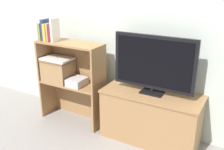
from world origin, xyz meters
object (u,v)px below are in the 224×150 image
at_px(book_navy, 46,30).
at_px(book_ivory, 55,30).
at_px(storage_basket_left, 58,69).
at_px(book_mustard, 48,32).
at_px(laptop, 57,59).
at_px(tv, 154,64).
at_px(book_olive, 43,31).
at_px(tv_stand, 151,117).
at_px(magazine_stack, 77,82).
at_px(book_tan, 50,32).
at_px(book_maroon, 53,33).

height_order(book_navy, book_ivory, book_ivory).
bearing_deg(storage_basket_left, book_mustard, -159.77).
bearing_deg(laptop, storage_basket_left, 180.00).
bearing_deg(tv, book_olive, -175.58).
distance_m(tv_stand, magazine_stack, 0.88).
relative_size(tv, book_olive, 4.24).
distance_m(tv, book_ivory, 1.11).
distance_m(book_olive, book_tan, 0.11).
distance_m(book_tan, book_ivory, 0.07).
bearing_deg(book_olive, book_navy, 0.00).
bearing_deg(book_mustard, book_tan, 0.00).
bearing_deg(book_maroon, magazine_stack, 3.35).
bearing_deg(tv, book_maroon, -175.02).
distance_m(book_maroon, book_ivory, 0.05).
height_order(tv, book_ivory, book_ivory).
xyz_separation_m(book_mustard, book_tan, (0.03, 0.00, 0.00)).
height_order(book_navy, laptop, book_navy).
distance_m(book_navy, magazine_stack, 0.66).
relative_size(book_maroon, magazine_stack, 0.84).
xyz_separation_m(tv_stand, tv, (0.00, -0.00, 0.56)).
bearing_deg(book_ivory, book_tan, 180.00).
xyz_separation_m(tv_stand, book_maroon, (-1.12, -0.10, 0.75)).
height_order(book_navy, magazine_stack, book_navy).
bearing_deg(book_maroon, book_navy, 180.00).
relative_size(book_maroon, laptop, 0.53).
bearing_deg(laptop, magazine_stack, -2.29).
relative_size(book_navy, laptop, 0.68).
xyz_separation_m(book_mustard, book_maroon, (0.06, 0.00, -0.01)).
bearing_deg(book_ivory, laptop, 128.52).
distance_m(storage_basket_left, magazine_stack, 0.28).
distance_m(book_mustard, book_tan, 0.03).
height_order(tv, book_mustard, book_mustard).
xyz_separation_m(tv_stand, storage_basket_left, (-1.11, -0.07, 0.34)).
xyz_separation_m(book_olive, book_tan, (0.11, 0.00, 0.00)).
relative_size(tv_stand, storage_basket_left, 2.96).
relative_size(tv_stand, book_tan, 5.05).
bearing_deg(book_mustard, tv, 4.72).
xyz_separation_m(storage_basket_left, magazine_stack, (0.27, -0.01, -0.10)).
bearing_deg(tv_stand, book_mustard, -175.20).
distance_m(book_tan, book_maroon, 0.03).
distance_m(tv_stand, book_mustard, 1.41).
distance_m(book_olive, book_navy, 0.05).
bearing_deg(book_maroon, tv_stand, 5.07).
distance_m(tv, laptop, 1.11).
height_order(book_olive, book_maroon, book_olive).
xyz_separation_m(book_navy, magazine_stack, (0.38, 0.02, -0.54)).
xyz_separation_m(book_tan, book_ivory, (0.06, 0.00, 0.03)).
height_order(tv_stand, tv, tv).
height_order(book_navy, storage_basket_left, book_navy).
bearing_deg(book_mustard, book_ivory, 0.00).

